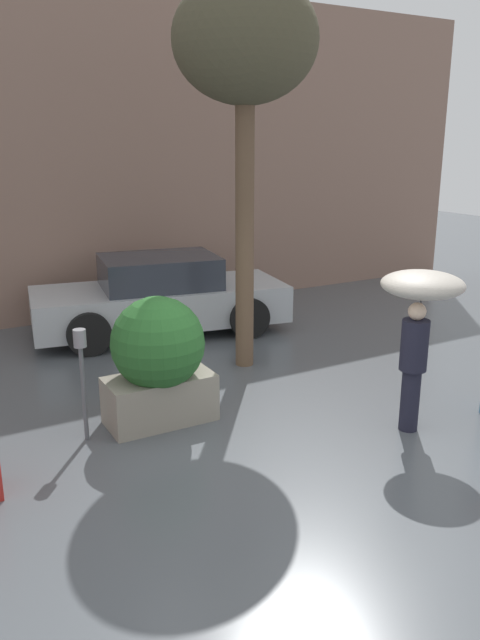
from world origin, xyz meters
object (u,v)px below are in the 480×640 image
object	(u,v)px
street_tree	(245,49)
parking_meter	(81,362)
planter_box	(158,358)
parked_car_near	(160,297)
person_adult	(420,306)

from	to	relation	value
street_tree	parking_meter	xyz separation A→B (m)	(-2.80, -1.28, -3.52)
planter_box	parked_car_near	xyz separation A→B (m)	(1.42, 3.42, -0.18)
parked_car_near	parking_meter	size ratio (longest dim) A/B	3.49
planter_box	parking_meter	bearing A→B (deg)	-178.19
planter_box	person_adult	bearing A→B (deg)	-31.85
person_adult	parking_meter	distance (m)	3.84
street_tree	parking_meter	world-z (taller)	street_tree
planter_box	person_adult	world-z (taller)	person_adult
person_adult	parking_meter	world-z (taller)	person_adult
planter_box	parking_meter	xyz separation A→B (m)	(-0.92, -0.03, 0.13)
person_adult	parked_car_near	bearing A→B (deg)	72.87
street_tree	parking_meter	distance (m)	4.68
street_tree	parked_car_near	bearing A→B (deg)	102.08
person_adult	street_tree	bearing A→B (deg)	73.38
parked_car_near	street_tree	size ratio (longest dim) A/B	0.85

